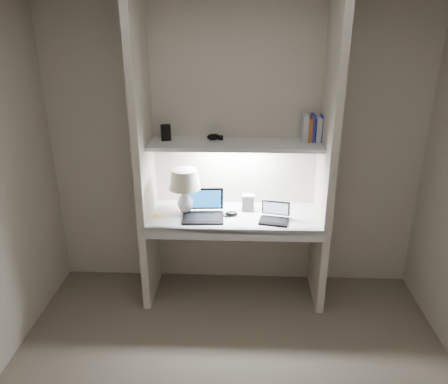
# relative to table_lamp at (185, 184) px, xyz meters

# --- Properties ---
(back_wall) EXTENTS (3.20, 0.01, 2.50)m
(back_wall) POSITION_rel_table_lamp_xyz_m (0.41, 0.27, 0.22)
(back_wall) COLOR beige
(back_wall) RESTS_ON floor
(alcove_panel_left) EXTENTS (0.06, 0.55, 2.50)m
(alcove_panel_left) POSITION_rel_table_lamp_xyz_m (-0.32, -0.00, 0.22)
(alcove_panel_left) COLOR beige
(alcove_panel_left) RESTS_ON floor
(alcove_panel_right) EXTENTS (0.06, 0.55, 2.50)m
(alcove_panel_right) POSITION_rel_table_lamp_xyz_m (1.14, -0.00, 0.22)
(alcove_panel_right) COLOR beige
(alcove_panel_right) RESTS_ON floor
(desk) EXTENTS (1.40, 0.55, 0.04)m
(desk) POSITION_rel_table_lamp_xyz_m (0.41, -0.00, -0.28)
(desk) COLOR white
(desk) RESTS_ON alcove_panel_left
(desk_apron) EXTENTS (1.46, 0.03, 0.10)m
(desk_apron) POSITION_rel_table_lamp_xyz_m (0.41, -0.26, -0.31)
(desk_apron) COLOR silver
(desk_apron) RESTS_ON desk
(shelf) EXTENTS (1.40, 0.36, 0.03)m
(shelf) POSITION_rel_table_lamp_xyz_m (0.41, 0.09, 0.32)
(shelf) COLOR silver
(shelf) RESTS_ON back_wall
(strip_light) EXTENTS (0.60, 0.04, 0.02)m
(strip_light) POSITION_rel_table_lamp_xyz_m (0.41, 0.09, 0.29)
(strip_light) COLOR white
(strip_light) RESTS_ON shelf
(table_lamp) EXTENTS (0.27, 0.27, 0.39)m
(table_lamp) POSITION_rel_table_lamp_xyz_m (0.00, 0.00, 0.00)
(table_lamp) COLOR white
(table_lamp) RESTS_ON desk
(laptop_main) EXTENTS (0.35, 0.31, 0.23)m
(laptop_main) POSITION_rel_table_lamp_xyz_m (0.15, -0.05, -0.21)
(laptop_main) COLOR black
(laptop_main) RESTS_ON desk
(laptop_netbook) EXTENTS (0.27, 0.24, 0.15)m
(laptop_netbook) POSITION_rel_table_lamp_xyz_m (0.74, -0.10, -0.23)
(laptop_netbook) COLOR black
(laptop_netbook) RESTS_ON desk
(speaker) EXTENTS (0.10, 0.07, 0.14)m
(speaker) POSITION_rel_table_lamp_xyz_m (0.52, 0.09, -0.19)
(speaker) COLOR silver
(speaker) RESTS_ON desk
(mouse) EXTENTS (0.10, 0.07, 0.04)m
(mouse) POSITION_rel_table_lamp_xyz_m (0.38, -0.02, -0.25)
(mouse) COLOR black
(mouse) RESTS_ON desk
(cable_coil) EXTENTS (0.12, 0.12, 0.01)m
(cable_coil) POSITION_rel_table_lamp_xyz_m (0.39, 0.01, -0.26)
(cable_coil) COLOR black
(cable_coil) RESTS_ON desk
(sticky_note) EXTENTS (0.08, 0.08, 0.00)m
(sticky_note) POSITION_rel_table_lamp_xyz_m (-0.23, -0.05, -0.26)
(sticky_note) COLOR #FFF535
(sticky_note) RESTS_ON desk
(book_row) EXTENTS (0.21, 0.14, 0.22)m
(book_row) POSITION_rel_table_lamp_xyz_m (1.05, 0.18, 0.43)
(book_row) COLOR #B9B9B9
(book_row) RESTS_ON shelf
(shelf_box) EXTENTS (0.09, 0.07, 0.13)m
(shelf_box) POSITION_rel_table_lamp_xyz_m (-0.16, 0.15, 0.40)
(shelf_box) COLOR black
(shelf_box) RESTS_ON shelf
(shelf_gadget) EXTENTS (0.13, 0.11, 0.05)m
(shelf_gadget) POSITION_rel_table_lamp_xyz_m (0.23, 0.18, 0.36)
(shelf_gadget) COLOR black
(shelf_gadget) RESTS_ON shelf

